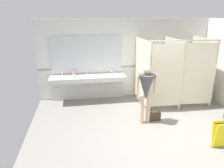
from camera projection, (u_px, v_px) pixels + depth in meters
The scene contains 11 objects.
ground_plane at pixel (153, 135), 5.09m from camera, with size 6.07×5.75×0.10m, color gray.
wall_back at pixel (129, 58), 7.13m from camera, with size 6.07×0.12×2.63m, color silver.
wall_back_tile_band at pixel (129, 66), 7.15m from camera, with size 6.07×0.01×0.06m, color #9E937F.
vanity_counter at pixel (88, 82), 6.85m from camera, with size 2.42×0.59×0.98m.
mirror_panel at pixel (87, 53), 6.76m from camera, with size 2.32×0.02×1.10m, color silver.
bathroom_stalls at pixel (175, 71), 6.44m from camera, with size 2.06×1.46×2.09m.
person_standing at pixel (146, 87), 5.29m from camera, with size 0.56×0.44×1.58m.
handbag at pixel (155, 116), 5.65m from camera, with size 0.32×0.11×0.40m.
soap_dispenser at pixel (73, 72), 6.76m from camera, with size 0.07×0.07×0.22m.
paper_cup at pixel (75, 76), 6.49m from camera, with size 0.07×0.07×0.11m, color beige.
wet_floor_sign at pixel (219, 135), 4.45m from camera, with size 0.28×0.19×0.60m.
Camera 1 is at (-1.72, -4.21, 2.74)m, focal length 33.55 mm.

